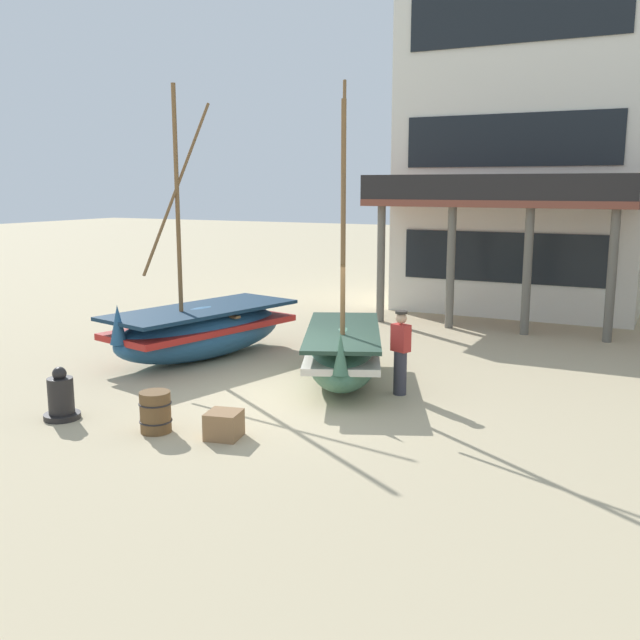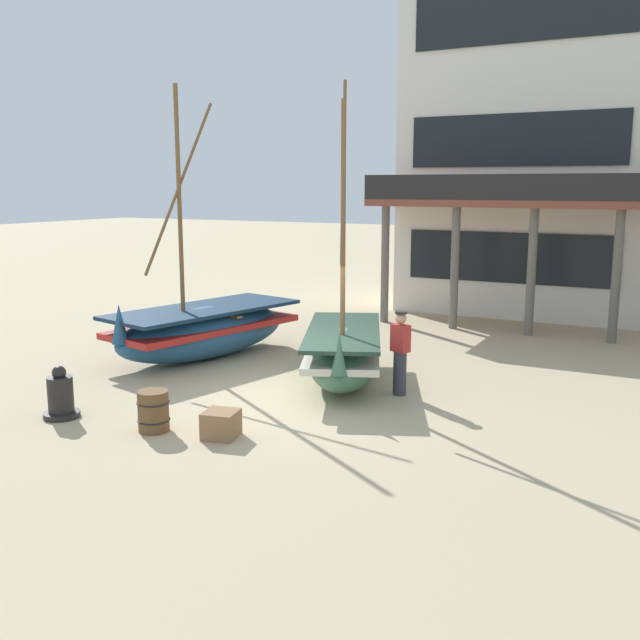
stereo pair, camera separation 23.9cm
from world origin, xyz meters
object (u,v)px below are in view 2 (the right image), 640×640
at_px(fishing_boat_near_left, 343,352).
at_px(wooden_barrel, 153,411).
at_px(fisherman_by_hull, 400,354).
at_px(capstan_winch, 61,397).
at_px(cargo_crate, 221,424).
at_px(harbor_building_main, 533,145).
at_px(fishing_boat_centre_large, 203,330).

xyz_separation_m(fishing_boat_near_left, wooden_barrel, (-1.48, -4.29, -0.29)).
distance_m(fisherman_by_hull, capstan_winch, 6.39).
bearing_deg(fishing_boat_near_left, cargo_crate, -94.06).
bearing_deg(capstan_winch, fishing_boat_near_left, 52.67).
distance_m(fishing_boat_near_left, wooden_barrel, 4.54).
bearing_deg(harbor_building_main, wooden_barrel, -100.33).
bearing_deg(wooden_barrel, fisherman_by_hull, 53.83).
bearing_deg(capstan_winch, harbor_building_main, 73.11).
distance_m(fishing_boat_near_left, cargo_crate, 4.04).
height_order(capstan_winch, wooden_barrel, capstan_winch).
xyz_separation_m(fishing_boat_near_left, fisherman_by_hull, (1.41, -0.34, 0.19)).
bearing_deg(fishing_boat_centre_large, fisherman_by_hull, -7.91).
bearing_deg(fisherman_by_hull, wooden_barrel, -126.17).
height_order(wooden_barrel, cargo_crate, wooden_barrel).
distance_m(fishing_boat_near_left, fishing_boat_centre_large, 3.96).
relative_size(fisherman_by_hull, harbor_building_main, 0.16).
bearing_deg(fisherman_by_hull, capstan_winch, -139.34).
height_order(fisherman_by_hull, cargo_crate, fisherman_by_hull).
bearing_deg(wooden_barrel, harbor_building_main, 79.67).
bearing_deg(wooden_barrel, fishing_boat_near_left, 71.00).
distance_m(fisherman_by_hull, cargo_crate, 4.09).
distance_m(fishing_boat_centre_large, fisherman_by_hull, 5.40).
bearing_deg(capstan_winch, wooden_barrel, 6.04).
height_order(fisherman_by_hull, wooden_barrel, fisherman_by_hull).
height_order(cargo_crate, harbor_building_main, harbor_building_main).
bearing_deg(wooden_barrel, fishing_boat_centre_large, 117.71).
bearing_deg(capstan_winch, fisherman_by_hull, 40.66).
xyz_separation_m(fishing_boat_centre_large, harbor_building_main, (5.30, 10.86, 4.70)).
distance_m(capstan_winch, harbor_building_main, 17.21).
relative_size(fishing_boat_near_left, fisherman_by_hull, 3.65).
bearing_deg(fishing_boat_near_left, fishing_boat_centre_large, 174.14).
bearing_deg(capstan_winch, fishing_boat_centre_large, 95.99).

